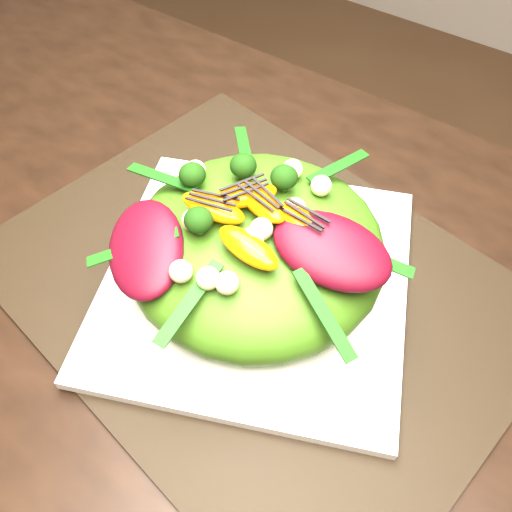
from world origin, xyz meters
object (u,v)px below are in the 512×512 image
Objects in this scene: placemat at (256,284)px; lettuce_mound at (256,247)px; dining_table at (263,425)px; salad_bowl at (256,271)px; plate_base at (256,280)px; orange_segment at (262,207)px.

lettuce_mound is at bearing 0.00° from placemat.
dining_table reaches higher than salad_bowl.
orange_segment reaches higher than plate_base.
salad_bowl reaches higher than plate_base.
orange_segment is at bearing 78.80° from placemat.
dining_table reaches higher than lettuce_mound.
plate_base is 1.17× the size of salad_bowl.
placemat is 0.11m from orange_segment.
plate_base is (-0.08, 0.11, 0.03)m from dining_table.
lettuce_mound is 0.05m from orange_segment.
dining_table is 0.14m from placemat.
salad_bowl is 0.04m from lettuce_mound.
orange_segment is at bearing 125.30° from dining_table.
lettuce_mound is (0.00, 0.00, 0.04)m from salad_bowl.
placemat is at bearing 90.00° from salad_bowl.
salad_bowl is at bearing -101.20° from orange_segment.
orange_segment is at bearing 78.80° from salad_bowl.
dining_table is at bearing -52.38° from plate_base.
dining_table is 27.53× the size of orange_segment.
salad_bowl is (-0.08, 0.11, 0.04)m from dining_table.
salad_bowl is 1.05× the size of lettuce_mound.
lettuce_mound is 4.02× the size of orange_segment.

